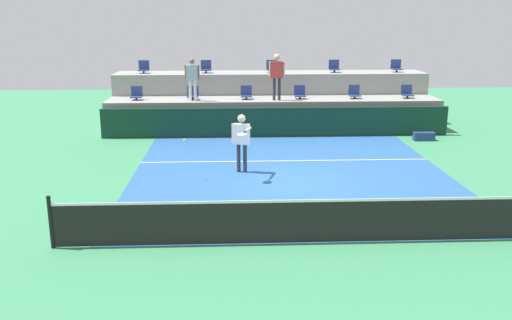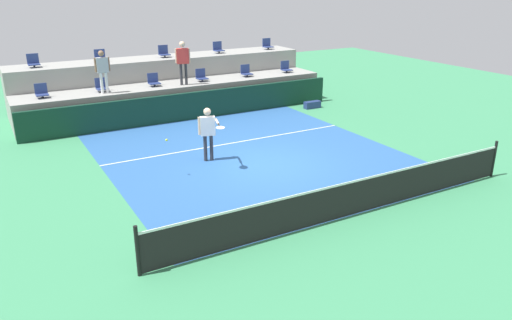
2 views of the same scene
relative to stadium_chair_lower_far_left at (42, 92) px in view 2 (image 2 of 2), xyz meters
The scene contains 23 objects.
ground_plane 9.11m from the stadium_chair_lower_far_left, 53.54° to the right, with size 40.00×40.00×0.00m, color #388456.
court_inner_paint 8.34m from the stadium_chair_lower_far_left, 49.39° to the right, with size 9.00×10.00×0.01m, color #285693.
court_service_line 7.35m from the stadium_chair_lower_far_left, 42.12° to the right, with size 9.00×0.06×0.00m, color white.
tennis_net 12.48m from the stadium_chair_lower_far_left, 64.55° to the right, with size 10.48×0.08×1.07m.
sponsor_backboard 5.56m from the stadium_chair_lower_far_left, 13.00° to the right, with size 13.00×0.16×1.10m, color #0F3323.
seating_tier_lower 5.41m from the stadium_chair_lower_far_left, ahead, with size 13.00×1.80×1.25m, color gray.
seating_tier_upper 5.68m from the stadium_chair_lower_far_left, 19.25° to the left, with size 13.00×1.80×2.10m, color gray.
stadium_chair_lower_far_left is the anchor object (origin of this frame).
stadium_chair_lower_left 2.17m from the stadium_chair_lower_far_left, ahead, with size 0.44×0.40×0.52m.
stadium_chair_lower_mid_left 4.26m from the stadium_chair_lower_far_left, ahead, with size 0.44×0.40×0.52m.
stadium_chair_lower_mid_right 6.37m from the stadium_chair_lower_far_left, ahead, with size 0.44×0.40×0.52m.
stadium_chair_lower_right 8.54m from the stadium_chair_lower_far_left, ahead, with size 0.44×0.40×0.52m.
stadium_chair_lower_far_right 10.65m from the stadium_chair_lower_far_left, ahead, with size 0.44×0.40×0.52m.
stadium_chair_upper_far_left 1.99m from the stadium_chair_lower_far_left, 88.46° to the left, with size 0.44×0.40×0.52m.
stadium_chair_upper_left 3.30m from the stadium_chair_lower_far_left, 34.37° to the left, with size 0.44×0.40×0.52m.
stadium_chair_upper_center 5.75m from the stadium_chair_lower_far_left, 18.46° to the left, with size 0.44×0.40×0.52m.
stadium_chair_upper_right 8.28m from the stadium_chair_lower_far_left, 12.63° to the left, with size 0.44×0.40×0.52m.
stadium_chair_upper_far_right 10.88m from the stadium_chair_lower_far_left, ahead, with size 0.44×0.40×0.52m.
tennis_player 7.25m from the stadium_chair_lower_far_left, 56.90° to the right, with size 0.58×1.29×1.70m.
spectator_leaning_on_rail 2.36m from the stadium_chair_lower_far_left, ahead, with size 0.57×0.22×1.61m.
spectator_in_white 5.51m from the stadium_chair_lower_far_left, ahead, with size 0.61×0.29×1.77m.
tennis_ball 7.14m from the stadium_chair_lower_far_left, 70.48° to the right, with size 0.07×0.07×0.07m.
equipment_bag 10.98m from the stadium_chair_lower_far_left, 11.37° to the right, with size 0.76×0.28×0.30m, color navy.
Camera 2 is at (-7.27, -12.26, 5.41)m, focal length 34.80 mm.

